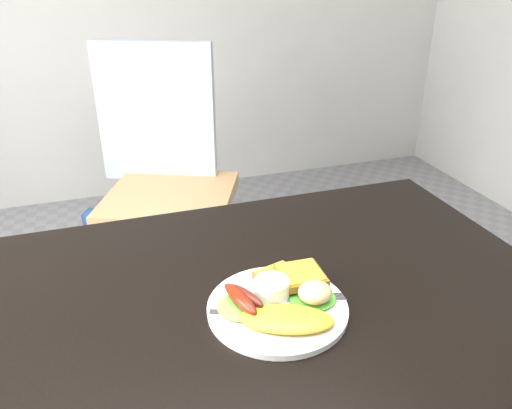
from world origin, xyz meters
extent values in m
cube|color=black|center=(0.00, 0.00, 0.73)|extent=(1.20, 0.80, 0.04)
cube|color=tan|center=(0.02, 1.11, 0.45)|extent=(0.64, 0.64, 0.06)
imported|color=#20478E|center=(-0.09, 0.86, 0.69)|extent=(0.54, 0.40, 1.38)
cylinder|color=white|center=(0.04, -0.03, 0.76)|extent=(0.25, 0.25, 0.01)
ellipsoid|color=#58962F|center=(-0.01, -0.02, 0.77)|extent=(0.12, 0.11, 0.01)
ellipsoid|color=#4B9C31|center=(0.11, -0.04, 0.77)|extent=(0.09, 0.09, 0.01)
ellipsoid|color=gold|center=(0.04, -0.08, 0.77)|extent=(0.17, 0.13, 0.02)
ellipsoid|color=maroon|center=(-0.02, -0.02, 0.78)|extent=(0.05, 0.10, 0.02)
ellipsoid|color=#591C16|center=(-0.01, -0.02, 0.78)|extent=(0.06, 0.08, 0.02)
cylinder|color=white|center=(0.04, -0.01, 0.78)|extent=(0.08, 0.08, 0.04)
cube|color=brown|center=(0.07, 0.03, 0.77)|extent=(0.09, 0.09, 0.01)
cube|color=#846114|center=(0.11, 0.01, 0.78)|extent=(0.08, 0.08, 0.01)
ellipsoid|color=beige|center=(0.11, -0.05, 0.79)|extent=(0.07, 0.07, 0.03)
cube|color=#ADAFB7|center=(0.01, -0.05, 0.76)|extent=(0.18, 0.07, 0.00)
camera|label=1|loc=(-0.21, -0.69, 1.30)|focal=35.00mm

